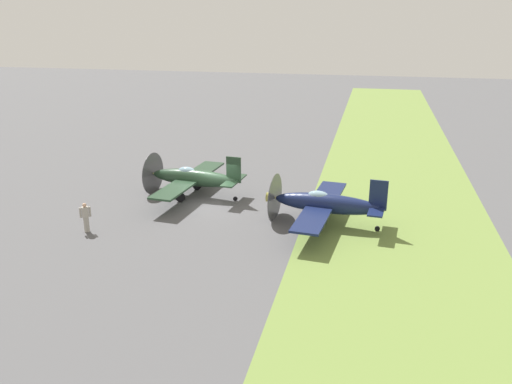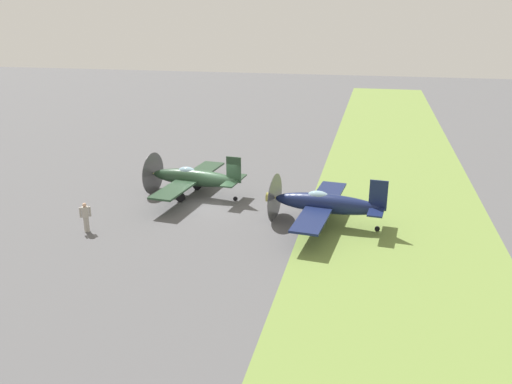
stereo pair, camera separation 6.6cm
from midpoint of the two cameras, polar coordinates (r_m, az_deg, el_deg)
ground_plane at (r=33.73m, az=-4.60°, el=-1.41°), size 160.00×160.00×0.00m
grass_verge at (r=32.38m, az=15.29°, el=-2.93°), size 120.00×11.00×0.01m
airplane_lead at (r=35.08m, az=-7.06°, el=1.59°), size 8.86×7.02×3.15m
airplane_wingman at (r=30.27m, az=7.55°, el=-1.25°), size 8.94×7.08×3.17m
ground_crew_chief at (r=30.73m, az=-18.35°, el=-2.60°), size 0.41×0.54×1.73m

